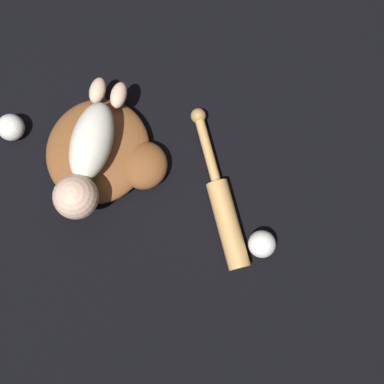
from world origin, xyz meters
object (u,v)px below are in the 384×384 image
(baseball_glove, at_px, (106,153))
(baby_figure, at_px, (87,158))
(baseball_spare, at_px, (11,127))
(baseball, at_px, (262,244))
(baseball_bat, at_px, (223,206))

(baseball_glove, relative_size, baby_figure, 1.02)
(baby_figure, height_order, baseball_spare, baby_figure)
(baseball, xyz_separation_m, baseball_spare, (0.15, -0.72, 0.00))
(baseball_spare, bearing_deg, baby_figure, 101.35)
(baby_figure, height_order, baseball, baby_figure)
(baby_figure, relative_size, baseball_spare, 5.10)
(baseball_spare, bearing_deg, baseball, 101.96)
(baseball_glove, xyz_separation_m, baseball_spare, (0.10, -0.25, -0.00))
(baseball_glove, bearing_deg, baseball_bat, 102.76)
(baby_figure, distance_m, baseball_spare, 0.27)
(baseball, bearing_deg, baseball_bat, -98.28)
(baseball_glove, bearing_deg, baseball, 96.66)
(baseball_glove, height_order, baby_figure, baby_figure)
(baseball, distance_m, baseball_spare, 0.74)
(baseball_glove, xyz_separation_m, baseball_bat, (-0.08, 0.33, -0.01))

